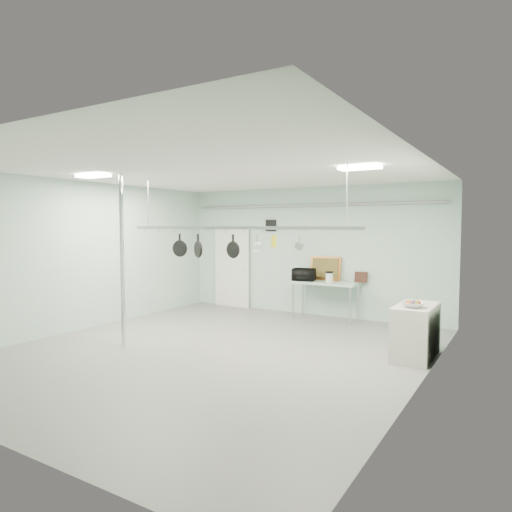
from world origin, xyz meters
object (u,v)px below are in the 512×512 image
Objects in this scene: fruit_bowl at (413,305)px; skillet_mid at (198,246)px; pot_rack at (234,226)px; microwave at (304,275)px; side_cabinet at (416,331)px; prep_table at (325,285)px; skillet_right at (233,246)px; coffee_canister at (329,278)px; skillet_left at (180,245)px; chrome_pole at (122,260)px.

fruit_bowl is 0.77× the size of skillet_mid.
pot_rack is 9.00× the size of microwave.
side_cabinet is at bearing 20.45° from pot_rack.
microwave is at bearing -172.55° from prep_table.
skillet_right is at bearing -159.75° from side_cabinet.
pot_rack is at bearing -98.84° from coffee_canister.
skillet_mid is at bearing -167.43° from fruit_bowl.
pot_rack is at bearing -9.41° from skillet_left.
skillet_right reaches higher than prep_table.
skillet_right is at bearing -97.45° from prep_table.
pot_rack is 22.37× the size of coffee_canister.
prep_table is 3.55m from fruit_bowl.
coffee_canister is at bearing 60.02° from chrome_pole.
chrome_pole is at bearing -118.71° from prep_table.
prep_table is at bearing 136.14° from fruit_bowl.
side_cabinet is 4.18m from skillet_mid.
coffee_canister is (0.64, 0.05, -0.04)m from microwave.
microwave reaches higher than coffee_canister.
chrome_pole reaches higher than side_cabinet.
fruit_bowl is at bearing 129.57° from microwave.
coffee_canister is (0.11, -0.02, 0.18)m from prep_table.
prep_table is 3.61m from pot_rack.
side_cabinet is 2.72× the size of skillet_left.
pot_rack is at bearing 28.68° from skillet_mid.
microwave is at bearing 92.31° from pot_rack.
prep_table is 3.84m from skillet_left.
skillet_mid is (-3.78, -0.84, 0.91)m from fruit_bowl.
coffee_canister is (0.51, 3.28, -1.22)m from pot_rack.
skillet_mid is at bearing 40.01° from chrome_pole.
chrome_pole is at bearing -146.26° from skillet_right.
side_cabinet is at bearing 22.41° from chrome_pole.
coffee_canister is 0.61× the size of fruit_bowl.
skillet_mid is at bearing 65.11° from microwave.
chrome_pole is 7.25× the size of skillet_left.
prep_table is 0.33× the size of pot_rack.
chrome_pole is at bearing -157.59° from side_cabinet.
prep_table is at bearing 53.62° from skillet_left.
pot_rack reaches higher than side_cabinet.
coffee_canister is at bearing 51.96° from skillet_left.
prep_table is 0.58m from microwave.
skillet_right is at bearing -9.41° from skillet_left.
prep_table reaches higher than side_cabinet.
skillet_left is at bearing 57.71° from microwave.
coffee_canister is (-2.44, 2.18, 0.56)m from side_cabinet.
microwave is at bearing 99.77° from skillet_right.
skillet_mid reaches higher than fruit_bowl.
skillet_left is (-4.23, -1.10, 1.41)m from side_cabinet.
prep_table is 1.33× the size of side_cabinet.
chrome_pole is 2.00× the size of prep_table.
microwave is (-3.08, 2.13, 0.60)m from side_cabinet.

